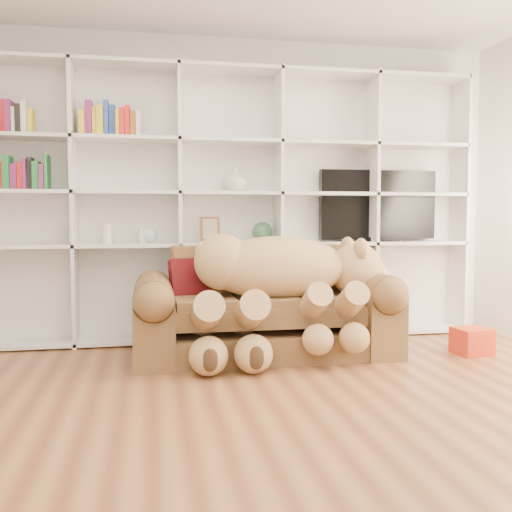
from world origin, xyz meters
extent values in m
plane|color=brown|center=(0.00, 0.00, 0.00)|extent=(5.00, 5.00, 0.00)
cube|color=silver|center=(0.00, 2.50, 1.35)|extent=(5.00, 0.02, 2.70)
cube|color=white|center=(0.00, 2.46, 1.20)|extent=(4.40, 0.03, 2.40)
cube|color=white|center=(-1.32, 2.30, 1.20)|extent=(0.03, 0.35, 2.40)
cube|color=white|center=(-0.44, 2.30, 1.20)|extent=(0.03, 0.35, 2.40)
cube|color=white|center=(0.44, 2.30, 1.20)|extent=(0.03, 0.35, 2.40)
cube|color=white|center=(1.32, 2.30, 1.20)|extent=(0.03, 0.35, 2.40)
cube|color=white|center=(2.20, 2.30, 1.20)|extent=(0.03, 0.35, 2.40)
cube|color=white|center=(0.00, 2.30, 0.03)|extent=(4.40, 0.35, 0.03)
cube|color=white|center=(0.00, 2.30, 0.85)|extent=(4.40, 0.35, 0.03)
cube|color=white|center=(0.00, 2.30, 1.30)|extent=(4.40, 0.35, 0.03)
cube|color=white|center=(0.00, 2.30, 1.75)|extent=(4.40, 0.35, 0.03)
cube|color=white|center=(0.00, 2.30, 2.37)|extent=(4.40, 0.35, 0.03)
cube|color=brown|center=(0.19, 1.67, 0.10)|extent=(1.94, 0.78, 0.20)
cube|color=brown|center=(0.19, 1.65, 0.41)|extent=(1.44, 0.65, 0.28)
cube|color=brown|center=(0.19, 2.02, 0.60)|extent=(1.44, 0.18, 0.51)
cube|color=brown|center=(-0.68, 1.67, 0.25)|extent=(0.30, 0.88, 0.51)
cube|color=brown|center=(1.06, 1.67, 0.25)|extent=(0.30, 0.88, 0.51)
cylinder|color=brown|center=(-0.68, 1.67, 0.51)|extent=(0.30, 0.83, 0.30)
cylinder|color=brown|center=(1.06, 1.67, 0.51)|extent=(0.30, 0.83, 0.30)
ellipsoid|color=tan|center=(0.28, 1.63, 0.70)|extent=(1.14, 0.55, 0.49)
sphere|color=tan|center=(-0.16, 1.63, 0.75)|extent=(0.43, 0.43, 0.43)
sphere|color=tan|center=(0.92, 1.63, 0.67)|extent=(0.43, 0.43, 0.43)
sphere|color=beige|center=(1.09, 1.63, 0.61)|extent=(0.22, 0.22, 0.22)
sphere|color=#392414|center=(1.17, 1.63, 0.60)|extent=(0.07, 0.07, 0.07)
ellipsoid|color=tan|center=(0.90, 1.47, 0.85)|extent=(0.10, 0.17, 0.17)
ellipsoid|color=tan|center=(0.90, 1.78, 0.85)|extent=(0.10, 0.17, 0.17)
sphere|color=tan|center=(-0.29, 1.63, 0.84)|extent=(0.15, 0.15, 0.15)
cylinder|color=tan|center=(0.47, 1.33, 0.43)|extent=(0.19, 0.52, 0.38)
cylinder|color=tan|center=(0.75, 1.33, 0.43)|extent=(0.19, 0.52, 0.38)
cylinder|color=tan|center=(-0.31, 1.33, 0.40)|extent=(0.22, 0.61, 0.44)
cylinder|color=tan|center=(0.00, 1.33, 0.40)|extent=(0.22, 0.61, 0.44)
sphere|color=tan|center=(0.47, 1.16, 0.22)|extent=(0.23, 0.23, 0.23)
sphere|color=tan|center=(0.75, 1.16, 0.22)|extent=(0.23, 0.23, 0.23)
sphere|color=tan|center=(-0.31, 1.16, 0.14)|extent=(0.27, 0.27, 0.27)
sphere|color=tan|center=(0.00, 1.16, 0.14)|extent=(0.27, 0.27, 0.27)
cube|color=#520E13|center=(-0.38, 1.85, 0.60)|extent=(0.36, 0.25, 0.34)
cube|color=red|center=(1.82, 1.40, 0.10)|extent=(0.29, 0.27, 0.21)
cube|color=black|center=(1.40, 2.35, 1.21)|extent=(1.12, 0.08, 0.64)
cube|color=black|center=(1.40, 2.35, 0.89)|extent=(0.37, 0.18, 0.04)
cube|color=brown|center=(-0.18, 2.30, 0.99)|extent=(0.18, 0.06, 0.22)
sphere|color=#2B553A|center=(0.29, 2.30, 0.96)|extent=(0.18, 0.18, 0.18)
cylinder|color=beige|center=(-1.05, 2.30, 0.95)|extent=(0.09, 0.09, 0.17)
cylinder|color=beige|center=(-0.76, 2.30, 0.93)|extent=(0.09, 0.09, 0.13)
sphere|color=silver|center=(-0.70, 2.30, 0.93)|extent=(0.13, 0.13, 0.13)
imported|color=beige|center=(0.05, 2.30, 1.42)|extent=(0.27, 0.27, 0.22)
camera|label=1|loc=(-0.70, -2.69, 1.10)|focal=40.00mm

